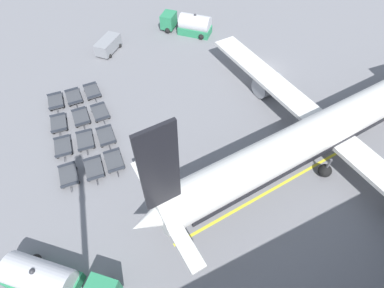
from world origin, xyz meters
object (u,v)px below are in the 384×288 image
airplane (339,123)px  baggage_dolly_row_mid_b_col_b (100,113)px  baggage_dolly_row_mid_a_col_c (85,141)px  fuel_tanker_secondary (190,25)px  baggage_dolly_row_mid_b_col_c (106,137)px  baggage_dolly_row_near_col_a (56,102)px  baggage_dolly_row_near_col_b (59,124)px  fuel_tanker_primary (53,282)px  baggage_dolly_row_mid_a_col_d (94,169)px  baggage_dolly_row_mid_b_col_d (114,162)px  baggage_dolly_row_mid_a_col_b (81,118)px  baggage_dolly_row_near_col_d (69,176)px  baggage_dolly_row_mid_b_col_a (92,92)px  baggage_dolly_row_near_col_c (63,147)px  service_van (108,45)px  baggage_dolly_row_mid_a_col_a (74,97)px

airplane → baggage_dolly_row_mid_b_col_b: size_ratio=13.98×
baggage_dolly_row_mid_a_col_c → fuel_tanker_secondary: bearing=127.5°
baggage_dolly_row_mid_b_col_b → baggage_dolly_row_mid_b_col_c: same height
baggage_dolly_row_mid_b_col_b → baggage_dolly_row_near_col_a: bearing=-133.9°
baggage_dolly_row_near_col_b → baggage_dolly_row_mid_b_col_b: size_ratio=1.02×
fuel_tanker_primary → fuel_tanker_secondary: fuel_tanker_secondary is taller
baggage_dolly_row_mid_a_col_d → fuel_tanker_secondary: bearing=134.0°
baggage_dolly_row_near_col_b → baggage_dolly_row_mid_a_col_d: same height
fuel_tanker_secondary → baggage_dolly_row_mid_a_col_d: (20.16, -20.85, -0.89)m
baggage_dolly_row_mid_b_col_d → baggage_dolly_row_mid_b_col_c: bearing=176.9°
baggage_dolly_row_mid_b_col_d → baggage_dolly_row_mid_a_col_b: bearing=-168.3°
baggage_dolly_row_near_col_d → baggage_dolly_row_mid_b_col_c: 6.05m
baggage_dolly_row_near_col_d → baggage_dolly_row_mid_a_col_d: same height
baggage_dolly_row_mid_a_col_b → baggage_dolly_row_mid_b_col_c: 4.64m
baggage_dolly_row_near_col_d → baggage_dolly_row_mid_b_col_a: bearing=155.3°
baggage_dolly_row_near_col_d → baggage_dolly_row_mid_b_col_a: same height
baggage_dolly_row_near_col_a → baggage_dolly_row_near_col_c: same height
airplane → service_van: size_ratio=10.27×
fuel_tanker_secondary → baggage_dolly_row_mid_b_col_c: 24.67m
fuel_tanker_primary → baggage_dolly_row_mid_a_col_d: (-9.78, 5.60, -0.84)m
airplane → fuel_tanker_secondary: airplane is taller
baggage_dolly_row_near_col_a → baggage_dolly_row_mid_b_col_d: bearing=17.8°
airplane → baggage_dolly_row_mid_a_col_c: bearing=-115.8°
baggage_dolly_row_near_col_a → baggage_dolly_row_mid_a_col_c: size_ratio=0.99×
baggage_dolly_row_mid_b_col_a → baggage_dolly_row_mid_b_col_b: same height
baggage_dolly_row_mid_b_col_a → fuel_tanker_primary: bearing=-21.1°
baggage_dolly_row_near_col_b → baggage_dolly_row_mid_a_col_b: (0.13, 2.61, 0.00)m
airplane → service_van: airplane is taller
fuel_tanker_primary → baggage_dolly_row_mid_b_col_c: bearing=149.7°
baggage_dolly_row_near_col_c → baggage_dolly_row_mid_b_col_b: bearing=124.1°
service_van → baggage_dolly_row_mid_b_col_c: bearing=-17.2°
baggage_dolly_row_mid_a_col_a → baggage_dolly_row_mid_a_col_b: same height
fuel_tanker_secondary → baggage_dolly_row_mid_b_col_a: bearing=-66.0°
fuel_tanker_primary → baggage_dolly_row_near_col_a: 22.39m
baggage_dolly_row_mid_a_col_b → fuel_tanker_secondary: bearing=120.7°
baggage_dolly_row_mid_a_col_d → baggage_dolly_row_mid_b_col_a: (-12.16, 2.87, 0.00)m
baggage_dolly_row_mid_b_col_d → baggage_dolly_row_mid_a_col_c: bearing=-153.4°
baggage_dolly_row_mid_b_col_d → baggage_dolly_row_mid_a_col_a: bearing=-172.1°
fuel_tanker_secondary → baggage_dolly_row_near_col_b: bearing=-62.5°
baggage_dolly_row_near_col_a → baggage_dolly_row_near_col_b: size_ratio=0.99×
baggage_dolly_row_mid_b_col_a → baggage_dolly_row_mid_b_col_b: (4.27, -0.08, 0.00)m
baggage_dolly_row_mid_a_col_b → baggage_dolly_row_mid_a_col_d: same height
baggage_dolly_row_near_col_d → baggage_dolly_row_mid_a_col_a: 12.15m
baggage_dolly_row_near_col_a → baggage_dolly_row_mid_b_col_b: 6.30m
airplane → baggage_dolly_row_mid_b_col_a: (-19.92, -22.00, -2.88)m
service_van → baggage_dolly_row_mid_a_col_b: 14.58m
service_van → baggage_dolly_row_near_col_d: service_van is taller
service_van → baggage_dolly_row_near_col_b: bearing=-37.7°
fuel_tanker_secondary → baggage_dolly_row_near_col_b: 25.90m
baggage_dolly_row_near_col_a → baggage_dolly_row_near_col_d: size_ratio=1.00×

